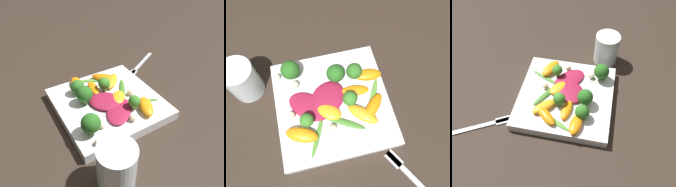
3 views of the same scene
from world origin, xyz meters
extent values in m
plane|color=#2D231C|center=(0.00, 0.00, 0.00)|extent=(2.40, 2.40, 0.00)
cube|color=white|center=(0.00, 0.00, 0.01)|extent=(0.25, 0.25, 0.03)
cylinder|color=silver|center=(0.09, 0.19, 0.05)|extent=(0.07, 0.07, 0.09)
cube|color=#B2B2B7|center=(-0.21, -0.13, 0.00)|extent=(0.16, 0.09, 0.01)
cube|color=#B2B2B7|center=(-0.15, -0.10, 0.00)|extent=(0.04, 0.04, 0.01)
ellipsoid|color=maroon|center=(0.01, 0.01, 0.03)|extent=(0.11, 0.11, 0.01)
ellipsoid|color=maroon|center=(0.00, 0.05, 0.03)|extent=(0.11, 0.11, 0.01)
ellipsoid|color=orange|center=(0.04, -0.09, 0.04)|extent=(0.04, 0.07, 0.02)
ellipsoid|color=orange|center=(-0.03, -0.08, 0.03)|extent=(0.07, 0.07, 0.02)
ellipsoid|color=orange|center=(-0.06, 0.08, 0.04)|extent=(0.06, 0.08, 0.02)
ellipsoid|color=orange|center=(-0.05, -0.06, 0.03)|extent=(0.07, 0.07, 0.02)
ellipsoid|color=orange|center=(0.01, -0.06, 0.03)|extent=(0.03, 0.07, 0.01)
ellipsoid|color=orange|center=(-0.02, 0.01, 0.03)|extent=(0.06, 0.07, 0.01)
cylinder|color=#7A9E51|center=(-0.01, -0.04, 0.03)|extent=(0.01, 0.01, 0.02)
sphere|color=#387A28|center=(-0.01, -0.04, 0.05)|extent=(0.03, 0.03, 0.03)
cylinder|color=#7A9E51|center=(0.06, -0.02, 0.03)|extent=(0.02, 0.02, 0.02)
sphere|color=#26601E|center=(0.06, -0.02, 0.05)|extent=(0.04, 0.04, 0.04)
cylinder|color=#7A9E51|center=(-0.04, 0.06, 0.03)|extent=(0.01, 0.01, 0.02)
sphere|color=#387A28|center=(-0.04, 0.06, 0.05)|extent=(0.03, 0.03, 0.03)
cylinder|color=#7A9E51|center=(0.09, 0.08, 0.03)|extent=(0.01, 0.01, 0.02)
sphere|color=#26601E|center=(0.09, 0.08, 0.06)|extent=(0.04, 0.04, 0.04)
cylinder|color=#84AD5B|center=(0.05, -0.06, 0.03)|extent=(0.01, 0.01, 0.01)
sphere|color=#2D6B23|center=(0.05, -0.06, 0.05)|extent=(0.04, 0.04, 0.04)
ellipsoid|color=#518E33|center=(-0.01, -0.09, 0.03)|extent=(0.09, 0.05, 0.00)
ellipsoid|color=#47842D|center=(-0.07, 0.05, 0.03)|extent=(0.09, 0.05, 0.00)
ellipsoid|color=#3D7528|center=(-0.05, -0.01, 0.03)|extent=(0.06, 0.09, 0.01)
sphere|color=beige|center=(-0.01, 0.09, 0.03)|extent=(0.02, 0.02, 0.02)
sphere|color=beige|center=(0.09, 0.11, 0.03)|extent=(0.02, 0.02, 0.02)
sphere|color=beige|center=(-0.06, 0.01, 0.03)|extent=(0.02, 0.02, 0.02)
sphere|color=beige|center=(0.06, 0.08, 0.03)|extent=(0.02, 0.02, 0.02)
camera|label=1|loc=(0.21, 0.37, 0.39)|focal=35.00mm
camera|label=2|loc=(-0.18, 0.03, 0.49)|focal=35.00mm
camera|label=3|loc=(0.08, -0.44, 0.58)|focal=42.00mm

